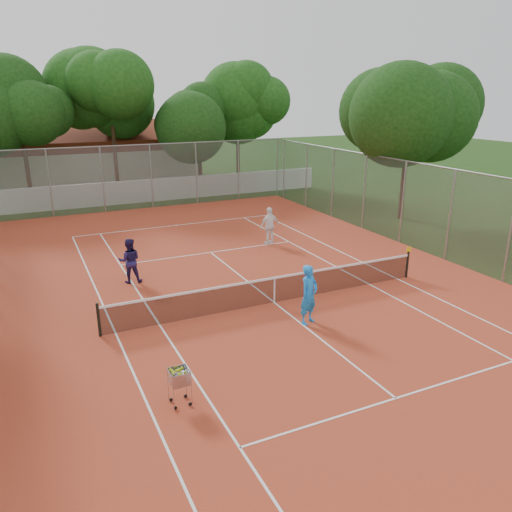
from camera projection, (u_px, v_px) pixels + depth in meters
name	position (u px, v px, depth m)	size (l,w,h in m)	color
ground	(274.00, 303.00, 17.53)	(120.00, 120.00, 0.00)	#16320D
court_pad	(274.00, 303.00, 17.53)	(18.00, 34.00, 0.02)	#B03D22
court_lines	(274.00, 302.00, 17.52)	(10.98, 23.78, 0.01)	white
tennis_net	(274.00, 290.00, 17.37)	(11.88, 0.10, 0.98)	black
perimeter_fence	(275.00, 249.00, 16.91)	(18.00, 34.00, 4.00)	slate
boundary_wall	(145.00, 191.00, 33.62)	(26.00, 0.30, 1.50)	white
clubhouse	(91.00, 155.00, 40.94)	(16.40, 9.00, 4.40)	beige
tropical_trees	(131.00, 123.00, 34.87)	(29.00, 19.00, 10.00)	black
player_near	(309.00, 295.00, 15.70)	(0.71, 0.46, 1.94)	#1B88ED
player_far_left	(130.00, 261.00, 19.15)	(0.85, 0.66, 1.76)	#231A50
player_far_right	(270.00, 226.00, 24.05)	(1.07, 0.44, 1.82)	white
ball_hopper	(180.00, 386.00, 11.66)	(0.48, 0.48, 0.99)	#ACABB2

